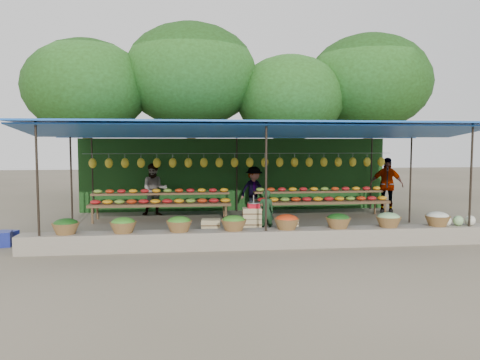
{
  "coord_description": "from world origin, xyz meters",
  "views": [
    {
      "loc": [
        -1.77,
        -12.96,
        2.33
      ],
      "look_at": [
        -0.21,
        0.2,
        1.29
      ],
      "focal_mm": 35.0,
      "sensor_mm": 36.0,
      "label": 1
    }
  ],
  "objects": [
    {
      "name": "netting_backdrop",
      "position": [
        0.0,
        3.15,
        1.25
      ],
      "size": [
        10.6,
        0.06,
        2.5
      ],
      "primitive_type": "cube",
      "color": "#1D4A1A",
      "rests_on": "ground"
    },
    {
      "name": "vendor_seated",
      "position": [
        0.31,
        -1.13,
        0.57
      ],
      "size": [
        0.42,
        0.28,
        1.13
      ],
      "primitive_type": "imported",
      "rotation": [
        0.0,
        0.0,
        3.17
      ],
      "color": "#1B3B1F",
      "rests_on": "ground"
    },
    {
      "name": "fruit_table_left",
      "position": [
        -2.49,
        1.35,
        0.61
      ],
      "size": [
        4.21,
        0.95,
        0.93
      ],
      "color": "#4C341E",
      "rests_on": "ground"
    },
    {
      "name": "fruit_table_right",
      "position": [
        2.51,
        1.35,
        0.61
      ],
      "size": [
        4.21,
        0.95,
        0.93
      ],
      "color": "#4C341E",
      "rests_on": "ground"
    },
    {
      "name": "stone_curb",
      "position": [
        0.0,
        -2.75,
        0.2
      ],
      "size": [
        10.6,
        0.55,
        0.4
      ],
      "primitive_type": "cube",
      "color": "slate",
      "rests_on": "ground"
    },
    {
      "name": "stall_canopy",
      "position": [
        -0.0,
        0.07,
        2.67
      ],
      "size": [
        10.8,
        6.6,
        2.82
      ],
      "color": "black",
      "rests_on": "ground"
    },
    {
      "name": "produce_baskets",
      "position": [
        -0.1,
        -2.75,
        0.56
      ],
      "size": [
        8.98,
        0.58,
        0.34
      ],
      "color": "brown",
      "rests_on": "stone_curb"
    },
    {
      "name": "weighing_scale",
      "position": [
        -0.12,
        -1.86,
        0.85
      ],
      "size": [
        0.3,
        0.3,
        0.32
      ],
      "color": "#B40E1D",
      "rests_on": "crate_counter"
    },
    {
      "name": "crate_counter",
      "position": [
        -0.19,
        -1.86,
        0.31
      ],
      "size": [
        2.38,
        0.38,
        0.77
      ],
      "color": "tan",
      "rests_on": "ground"
    },
    {
      "name": "tree_row",
      "position": [
        0.5,
        6.09,
        4.7
      ],
      "size": [
        16.51,
        5.5,
        7.12
      ],
      "color": "#3E2B16",
      "rests_on": "ground"
    },
    {
      "name": "customer_mid",
      "position": [
        0.53,
        2.43,
        0.78
      ],
      "size": [
        1.15,
        0.9,
        1.56
      ],
      "primitive_type": "imported",
      "rotation": [
        0.0,
        0.0,
        0.37
      ],
      "color": "slate",
      "rests_on": "ground"
    },
    {
      "name": "customer_left",
      "position": [
        -2.74,
        2.26,
        0.84
      ],
      "size": [
        0.84,
        0.66,
        1.68
      ],
      "primitive_type": "imported",
      "rotation": [
        0.0,
        0.0,
        0.03
      ],
      "color": "slate",
      "rests_on": "ground"
    },
    {
      "name": "customer_right",
      "position": [
        5.0,
        2.07,
        0.93
      ],
      "size": [
        1.18,
        0.82,
        1.86
      ],
      "primitive_type": "imported",
      "rotation": [
        0.0,
        0.0,
        -0.38
      ],
      "color": "slate",
      "rests_on": "ground"
    },
    {
      "name": "ground",
      "position": [
        0.0,
        0.0,
        0.0
      ],
      "size": [
        60.0,
        60.0,
        0.0
      ],
      "primitive_type": "plane",
      "color": "brown",
      "rests_on": "ground"
    },
    {
      "name": "blue_crate_back",
      "position": [
        -5.96,
        -1.48,
        0.13
      ],
      "size": [
        0.5,
        0.41,
        0.27
      ],
      "primitive_type": "cube",
      "rotation": [
        0.0,
        0.0,
        -0.21
      ],
      "color": "navy",
      "rests_on": "ground"
    }
  ]
}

